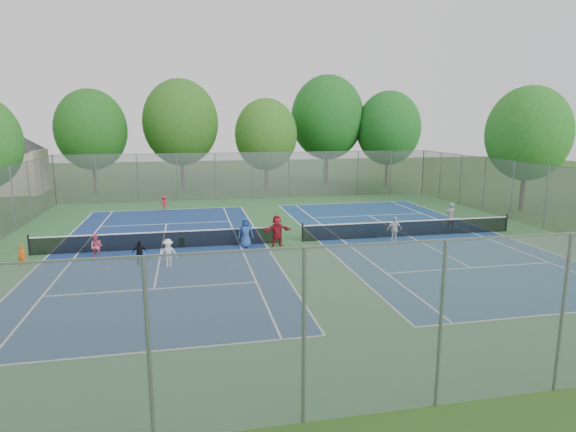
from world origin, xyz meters
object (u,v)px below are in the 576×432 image
object	(u,v)px
net_right	(409,229)
net_left	(161,241)
instructor	(450,216)
ball_crate	(142,256)
ball_hopper	(182,242)

from	to	relation	value
net_right	net_left	bearing A→B (deg)	180.00
net_left	instructor	size ratio (longest dim) A/B	7.63
net_right	ball_crate	xyz separation A→B (m)	(-14.82, -1.90, -0.29)
ball_crate	ball_hopper	size ratio (longest dim) A/B	0.77
net_left	ball_crate	xyz separation A→B (m)	(-0.82, -1.90, -0.29)
net_left	ball_crate	world-z (taller)	net_left
net_right	instructor	world-z (taller)	instructor
ball_hopper	instructor	world-z (taller)	instructor
net_left	net_right	distance (m)	14.00
ball_crate	net_left	bearing A→B (deg)	66.59
ball_crate	instructor	xyz separation A→B (m)	(18.15, 3.10, 0.68)
ball_hopper	instructor	bearing A→B (deg)	2.85
net_left	ball_crate	size ratio (longest dim) A/B	33.38
ball_hopper	instructor	xyz separation A→B (m)	(16.29, 0.81, 0.59)
net_left	ball_hopper	bearing A→B (deg)	20.67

